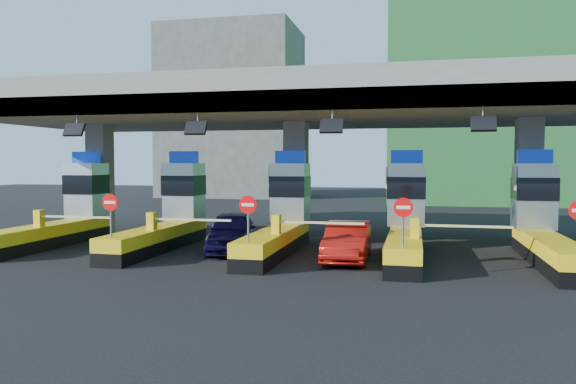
# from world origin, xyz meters

# --- Properties ---
(ground) EXTENTS (120.00, 120.00, 0.00)m
(ground) POSITION_xyz_m (0.00, 0.00, 0.00)
(ground) COLOR black
(ground) RESTS_ON ground
(toll_canopy) EXTENTS (28.00, 12.09, 7.00)m
(toll_canopy) POSITION_xyz_m (0.00, 2.87, 6.13)
(toll_canopy) COLOR slate
(toll_canopy) RESTS_ON ground
(toll_lane_far_left) EXTENTS (4.43, 8.00, 4.16)m
(toll_lane_far_left) POSITION_xyz_m (-10.00, 0.28, 1.40)
(toll_lane_far_left) COLOR black
(toll_lane_far_left) RESTS_ON ground
(toll_lane_left) EXTENTS (4.43, 8.00, 4.16)m
(toll_lane_left) POSITION_xyz_m (-5.00, 0.28, 1.40)
(toll_lane_left) COLOR black
(toll_lane_left) RESTS_ON ground
(toll_lane_center) EXTENTS (4.43, 8.00, 4.16)m
(toll_lane_center) POSITION_xyz_m (0.00, 0.28, 1.40)
(toll_lane_center) COLOR black
(toll_lane_center) RESTS_ON ground
(toll_lane_right) EXTENTS (4.43, 8.00, 4.16)m
(toll_lane_right) POSITION_xyz_m (5.00, 0.28, 1.40)
(toll_lane_right) COLOR black
(toll_lane_right) RESTS_ON ground
(toll_lane_far_right) EXTENTS (4.43, 8.00, 4.16)m
(toll_lane_far_right) POSITION_xyz_m (10.00, 0.28, 1.40)
(toll_lane_far_right) COLOR black
(toll_lane_far_right) RESTS_ON ground
(bg_building_scaffold) EXTENTS (18.00, 12.00, 28.00)m
(bg_building_scaffold) POSITION_xyz_m (12.00, 32.00, 14.00)
(bg_building_scaffold) COLOR #1E5926
(bg_building_scaffold) RESTS_ON ground
(bg_building_concrete) EXTENTS (14.00, 10.00, 18.00)m
(bg_building_concrete) POSITION_xyz_m (-14.00, 36.00, 9.00)
(bg_building_concrete) COLOR #4C4C49
(bg_building_concrete) RESTS_ON ground
(van) EXTENTS (3.09, 5.15, 1.64)m
(van) POSITION_xyz_m (-1.93, -0.52, 0.82)
(van) COLOR black
(van) RESTS_ON ground
(red_car) EXTENTS (1.60, 4.38, 1.43)m
(red_car) POSITION_xyz_m (2.93, -1.64, 0.72)
(red_car) COLOR #9F110C
(red_car) RESTS_ON ground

